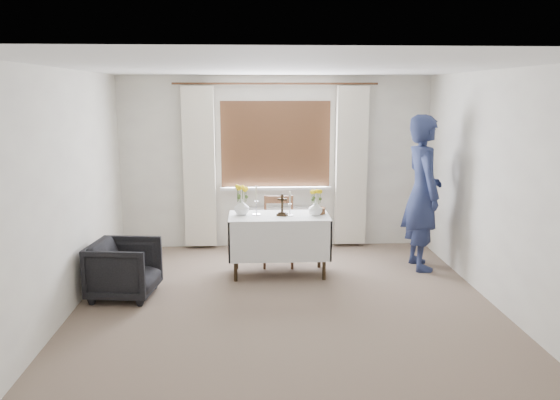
% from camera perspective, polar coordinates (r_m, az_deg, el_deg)
% --- Properties ---
extents(ground, '(5.00, 5.00, 0.00)m').
position_cam_1_polar(ground, '(5.88, 0.69, -11.42)').
color(ground, '#7F6858').
rests_on(ground, ground).
extents(altar_table, '(1.24, 0.64, 0.76)m').
position_cam_1_polar(altar_table, '(6.86, -0.11, -4.72)').
color(altar_table, white).
rests_on(altar_table, ground).
extents(wooden_chair, '(0.45, 0.45, 0.91)m').
position_cam_1_polar(wooden_chair, '(7.20, -0.15, -3.32)').
color(wooden_chair, '#4E2B1B').
rests_on(wooden_chair, ground).
extents(armchair, '(0.78, 0.77, 0.64)m').
position_cam_1_polar(armchair, '(6.38, -15.94, -6.95)').
color(armchair, black).
rests_on(armchair, ground).
extents(person, '(0.50, 0.74, 1.99)m').
position_cam_1_polar(person, '(7.23, 14.67, 0.74)').
color(person, navy).
rests_on(person, ground).
extents(radiator, '(1.10, 0.10, 0.60)m').
position_cam_1_polar(radiator, '(8.08, -0.43, -2.84)').
color(radiator, silver).
rests_on(radiator, ground).
extents(wooden_cross, '(0.15, 0.13, 0.27)m').
position_cam_1_polar(wooden_cross, '(6.72, 0.24, -0.51)').
color(wooden_cross, black).
rests_on(wooden_cross, altar_table).
extents(candlestick_left, '(0.13, 0.13, 0.36)m').
position_cam_1_polar(candlestick_left, '(6.75, -2.49, -0.06)').
color(candlestick_left, silver).
rests_on(candlestick_left, altar_table).
extents(candlestick_right, '(0.12, 0.12, 0.31)m').
position_cam_1_polar(candlestick_right, '(6.71, 1.04, -0.37)').
color(candlestick_right, silver).
rests_on(candlestick_right, altar_table).
extents(flower_vase_left, '(0.19, 0.19, 0.20)m').
position_cam_1_polar(flower_vase_left, '(6.80, -4.03, -0.72)').
color(flower_vase_left, white).
rests_on(flower_vase_left, altar_table).
extents(flower_vase_right, '(0.21, 0.21, 0.18)m').
position_cam_1_polar(flower_vase_right, '(6.76, 3.73, -0.85)').
color(flower_vase_right, white).
rests_on(flower_vase_right, altar_table).
extents(wicker_basket, '(0.26, 0.26, 0.08)m').
position_cam_1_polar(wicker_basket, '(6.87, 3.93, -1.10)').
color(wicker_basket, brown).
rests_on(wicker_basket, altar_table).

